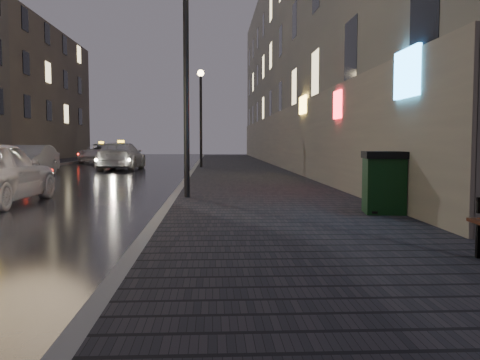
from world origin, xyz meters
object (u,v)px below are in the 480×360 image
object	(u,v)px
lamp_near	(186,62)
taxi_far	(101,153)
car_left_mid	(30,160)
lamp_far	(201,106)
trash_bin	(384,182)
taxi_mid	(121,156)

from	to	relation	value
lamp_near	taxi_far	world-z (taller)	lamp_near
taxi_far	car_left_mid	bearing A→B (deg)	-86.55
car_left_mid	taxi_far	distance (m)	14.78
lamp_near	car_left_mid	world-z (taller)	lamp_near
car_left_mid	lamp_far	bearing A→B (deg)	31.81
lamp_far	car_left_mid	distance (m)	9.38
lamp_far	taxi_far	world-z (taller)	lamp_far
lamp_near	lamp_far	world-z (taller)	same
lamp_far	car_left_mid	world-z (taller)	lamp_far
trash_bin	taxi_far	xyz separation A→B (m)	(-11.43, 29.31, -0.05)
lamp_near	taxi_far	distance (m)	27.29
trash_bin	lamp_far	bearing A→B (deg)	109.07
lamp_near	taxi_mid	size ratio (longest dim) A/B	1.03
lamp_near	lamp_far	distance (m)	16.00
lamp_far	trash_bin	bearing A→B (deg)	-78.38
lamp_far	taxi_far	bearing A→B (deg)	126.52
lamp_near	trash_bin	xyz separation A→B (m)	(3.95, -3.20, -2.73)
trash_bin	lamp_near	bearing A→B (deg)	148.39
car_left_mid	trash_bin	bearing A→B (deg)	-51.06
taxi_mid	lamp_far	bearing A→B (deg)	176.66
taxi_mid	taxi_far	size ratio (longest dim) A/B	1.00
lamp_far	taxi_far	size ratio (longest dim) A/B	1.03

